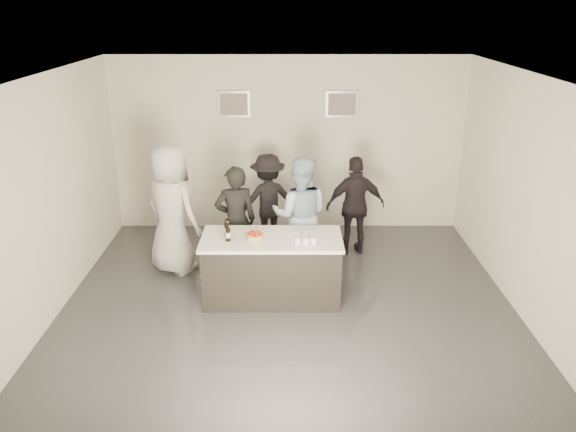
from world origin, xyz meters
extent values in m
plane|color=#3D3D42|center=(0.00, 0.00, 0.00)|extent=(6.00, 6.00, 0.00)
plane|color=white|center=(0.00, 0.00, 3.00)|extent=(6.00, 6.00, 0.00)
cube|color=silver|center=(0.00, 3.00, 1.50)|extent=(6.00, 0.04, 3.00)
cube|color=silver|center=(0.00, -3.00, 1.50)|extent=(6.00, 0.04, 3.00)
cube|color=silver|center=(-3.00, 0.00, 1.50)|extent=(0.04, 6.00, 3.00)
cube|color=silver|center=(3.00, 0.00, 1.50)|extent=(0.04, 6.00, 3.00)
cube|color=#B2B2B7|center=(-0.90, 2.97, 2.20)|extent=(0.54, 0.04, 0.44)
cube|color=#B2B2B7|center=(0.90, 2.97, 2.20)|extent=(0.54, 0.04, 0.44)
cube|color=white|center=(-0.22, 0.36, 0.45)|extent=(1.86, 0.86, 0.90)
cylinder|color=orange|center=(-0.43, 0.30, 0.94)|extent=(0.23, 0.23, 0.07)
cylinder|color=black|center=(-0.81, 0.42, 1.03)|extent=(0.07, 0.07, 0.26)
cylinder|color=black|center=(-0.78, 0.25, 1.03)|extent=(0.07, 0.07, 0.26)
cube|color=#C18312|center=(0.23, 0.28, 0.94)|extent=(0.30, 0.30, 0.08)
cube|color=pink|center=(-0.54, 0.08, 0.90)|extent=(0.24, 0.08, 0.01)
imported|color=black|center=(-0.76, 1.15, 0.83)|extent=(0.68, 0.53, 1.65)
imported|color=silver|center=(0.18, 1.25, 0.87)|extent=(0.92, 0.75, 1.75)
imported|color=silver|center=(-1.70, 1.24, 0.97)|extent=(1.13, 1.05, 1.93)
imported|color=black|center=(1.06, 1.87, 0.80)|extent=(0.98, 0.50, 1.59)
imported|color=black|center=(-0.33, 2.19, 0.77)|extent=(1.11, 0.81, 1.54)
camera|label=1|loc=(-0.01, -6.43, 3.82)|focal=35.00mm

